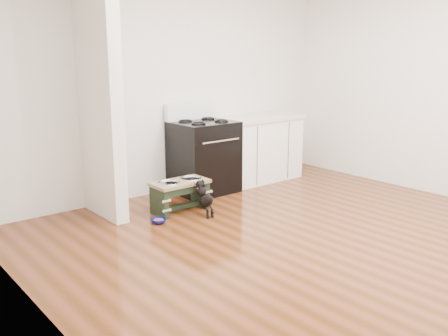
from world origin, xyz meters
The scene contains 8 objects.
ground centered at (0.00, 0.00, 0.00)m, with size 5.00×5.00×0.00m, color #45230C.
room_shell centered at (0.00, 0.00, 1.62)m, with size 5.00×5.00×5.00m.
partition_wall centered at (-1.18, 2.10, 1.35)m, with size 0.15×0.80×2.70m, color silver.
oven_range centered at (0.25, 2.16, 0.48)m, with size 0.76×0.69×1.14m.
cabinet_run centered at (1.23, 2.18, 0.45)m, with size 1.24×0.64×0.91m.
dog_feeder centered at (-0.46, 1.67, 0.25)m, with size 0.65×0.35×0.37m.
puppy centered at (-0.34, 1.37, 0.22)m, with size 0.11×0.33×0.40m.
floor_bowl centered at (-0.87, 1.48, 0.03)m, with size 0.20×0.20×0.05m.
Camera 1 is at (-3.53, -2.88, 1.80)m, focal length 40.00 mm.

